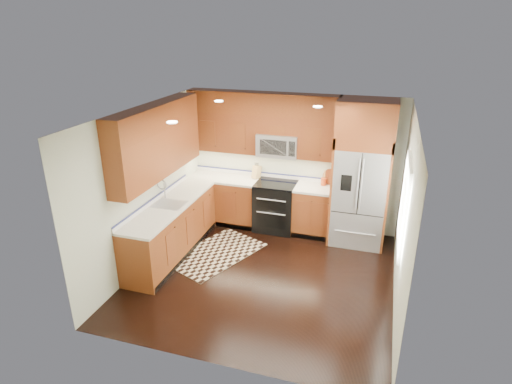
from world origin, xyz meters
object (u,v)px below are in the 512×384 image
(range, at_px, (275,206))
(rug, at_px, (216,253))
(utensil_crock, at_px, (324,180))
(refrigerator, at_px, (362,174))
(knife_block, at_px, (257,172))

(range, height_order, rug, range)
(utensil_crock, bearing_deg, range, -167.89)
(refrigerator, bearing_deg, range, 178.60)
(range, distance_m, rug, 1.52)
(rug, bearing_deg, range, 82.51)
(utensil_crock, bearing_deg, rug, -138.26)
(refrigerator, distance_m, rug, 2.90)
(range, relative_size, rug, 0.57)
(refrigerator, height_order, utensil_crock, refrigerator)
(rug, bearing_deg, utensil_crock, 64.92)
(range, bearing_deg, refrigerator, -1.40)
(refrigerator, distance_m, knife_block, 2.02)
(refrigerator, xyz_separation_m, rug, (-2.29, -1.21, -1.30))
(range, distance_m, refrigerator, 1.76)
(rug, height_order, knife_block, knife_block)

